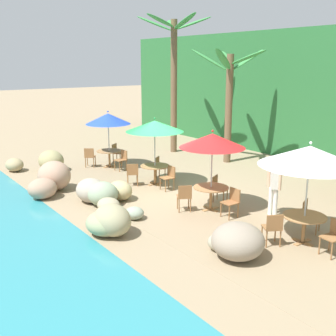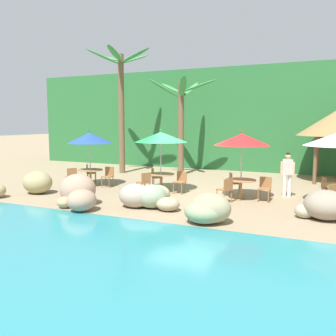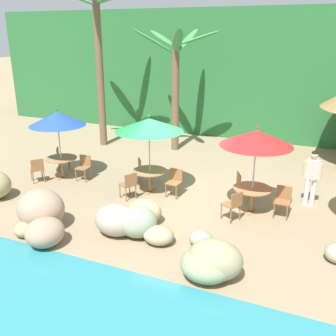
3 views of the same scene
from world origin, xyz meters
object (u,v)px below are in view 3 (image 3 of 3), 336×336
at_px(dining_table_green, 150,174).
at_px(palm_tree_nearest, 98,44).
at_px(umbrella_blue, 57,119).
at_px(chair_red_left, 234,204).
at_px(chair_red_inland, 242,184).
at_px(chair_blue_seaward, 84,166).
at_px(dining_table_blue, 61,161).
at_px(chair_blue_left, 37,168).
at_px(waiter_in_white, 312,174).
at_px(dining_table_red, 252,192).
at_px(chair_red_seaward, 283,199).
at_px(palm_tree_second, 175,70).
at_px(umbrella_red, 256,138).
at_px(chair_green_left, 129,184).
at_px(chair_green_seaward, 175,180).
at_px(chair_blue_inland, 61,157).
at_px(chair_green_inland, 143,169).
at_px(umbrella_green, 149,125).

xyz_separation_m(dining_table_green, palm_tree_nearest, (-4.42, 4.15, 3.82)).
xyz_separation_m(umbrella_blue, chair_red_left, (6.43, -0.87, -1.62)).
bearing_deg(chair_red_inland, chair_blue_seaward, -174.96).
bearing_deg(dining_table_blue, chair_blue_left, -122.40).
relative_size(umbrella_blue, dining_table_blue, 2.25).
height_order(umbrella_blue, waiter_in_white, umbrella_blue).
relative_size(dining_table_red, chair_red_seaward, 1.26).
bearing_deg(dining_table_blue, chair_red_seaward, -0.01).
bearing_deg(palm_tree_second, chair_red_seaward, -42.70).
bearing_deg(dining_table_green, waiter_in_white, 11.78).
bearing_deg(dining_table_blue, waiter_in_white, 7.47).
bearing_deg(waiter_in_white, umbrella_red, -141.94).
xyz_separation_m(chair_blue_seaward, dining_table_red, (5.93, -0.24, 0.10)).
bearing_deg(dining_table_red, chair_red_left, -113.15).
bearing_deg(umbrella_blue, chair_blue_left, -122.40).
relative_size(chair_red_inland, palm_tree_nearest, 0.13).
bearing_deg(palm_tree_nearest, umbrella_blue, -76.95).
height_order(dining_table_green, chair_green_left, chair_green_left).
relative_size(umbrella_red, palm_tree_nearest, 0.38).
xyz_separation_m(chair_green_seaward, waiter_in_white, (3.96, 0.97, 0.47)).
relative_size(umbrella_blue, chair_blue_inland, 2.85).
height_order(chair_blue_seaward, dining_table_green, chair_blue_seaward).
bearing_deg(chair_blue_seaward, chair_blue_left, -145.89).
bearing_deg(chair_red_seaward, palm_tree_second, 137.30).
xyz_separation_m(dining_table_green, dining_table_red, (3.33, -0.16, 0.00)).
relative_size(chair_blue_inland, palm_tree_second, 0.17).
bearing_deg(chair_red_seaward, waiter_in_white, 59.71).
xyz_separation_m(chair_blue_seaward, chair_green_inland, (2.02, 0.55, 0.00)).
bearing_deg(chair_red_left, chair_blue_inland, 167.65).
bearing_deg(chair_blue_inland, dining_table_green, -8.33).
relative_size(chair_blue_seaward, palm_tree_nearest, 0.13).
xyz_separation_m(chair_blue_left, chair_red_left, (6.89, -0.14, 0.00)).
bearing_deg(chair_red_seaward, chair_red_left, -143.95).
relative_size(dining_table_blue, chair_blue_inland, 1.26).
height_order(chair_blue_inland, chair_blue_left, same).
height_order(chair_blue_seaward, chair_green_left, same).
relative_size(umbrella_blue, umbrella_red, 0.98).
distance_m(umbrella_blue, chair_green_seaward, 4.59).
relative_size(chair_blue_inland, chair_green_seaward, 1.00).
xyz_separation_m(umbrella_red, waiter_in_white, (1.48, 1.16, -1.22)).
bearing_deg(palm_tree_second, chair_green_left, -81.93).
height_order(chair_blue_left, chair_green_inland, same).
xyz_separation_m(umbrella_blue, chair_green_inland, (2.86, 0.71, -1.62)).
relative_size(chair_green_seaward, umbrella_red, 0.34).
bearing_deg(chair_red_left, chair_green_left, 177.32).
relative_size(chair_blue_seaward, chair_green_seaward, 1.00).
distance_m(dining_table_green, umbrella_red, 3.69).
bearing_deg(palm_tree_nearest, chair_green_inland, -42.52).
bearing_deg(chair_red_inland, chair_green_seaward, -165.43).
bearing_deg(umbrella_green, umbrella_red, -2.73).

